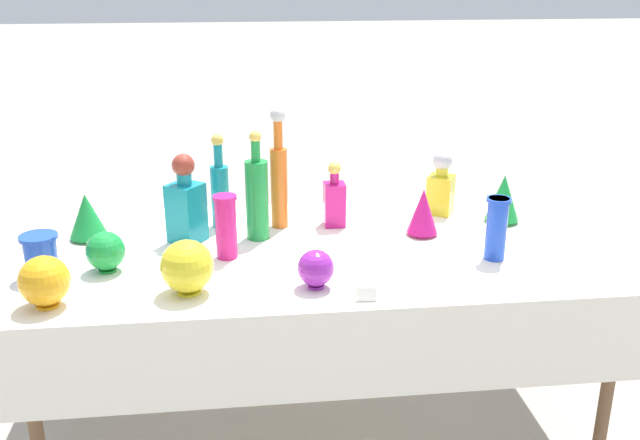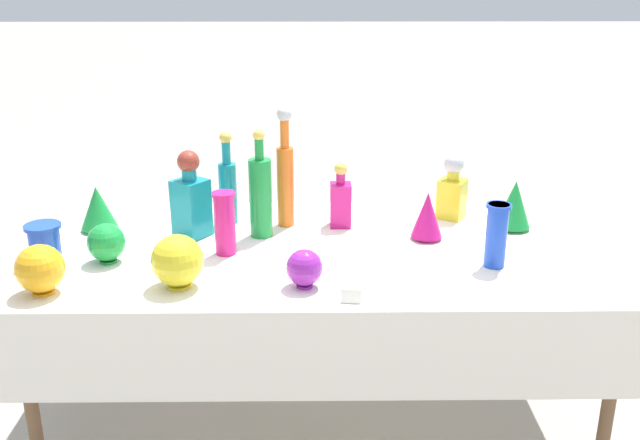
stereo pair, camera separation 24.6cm
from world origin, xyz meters
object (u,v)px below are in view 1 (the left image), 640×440
slender_vase_1 (41,254)px  round_bowl_1 (316,268)px  fluted_vase_2 (503,198)px  slender_vase_2 (497,227)px  round_bowl_0 (44,281)px  tall_bottle_1 (279,176)px  square_decanter_2 (334,200)px  tall_bottle_0 (220,190)px  round_bowl_3 (187,266)px  square_decanter_1 (186,204)px  fluted_vase_0 (423,211)px  slender_vase_0 (226,225)px  fluted_vase_1 (87,216)px  square_decanter_0 (441,186)px  round_bowl_2 (105,251)px  cardboard_box_behind_left (197,288)px  tall_bottle_2 (257,196)px

slender_vase_1 → round_bowl_1: slender_vase_1 is taller
fluted_vase_2 → round_bowl_1: size_ratio=1.54×
slender_vase_2 → fluted_vase_2: slender_vase_2 is taller
slender_vase_2 → round_bowl_0: slender_vase_2 is taller
tall_bottle_1 → square_decanter_2: bearing=-3.8°
square_decanter_2 → round_bowl_1: size_ratio=2.04×
tall_bottle_0 → round_bowl_3: (-0.09, -0.58, -0.06)m
tall_bottle_1 → square_decanter_1: 0.36m
fluted_vase_0 → round_bowl_3: 0.91m
slender_vase_0 → fluted_vase_1: 0.55m
square_decanter_0 → slender_vase_0: (-0.84, -0.36, 0.00)m
square_decanter_2 → fluted_vase_1: bearing=-177.6°
tall_bottle_1 → square_decanter_0: size_ratio=1.78×
round_bowl_3 → fluted_vase_1: bearing=127.6°
fluted_vase_1 → tall_bottle_0: bearing=9.7°
tall_bottle_1 → fluted_vase_0: tall_bottle_1 is taller
fluted_vase_0 → slender_vase_2: bearing=-52.6°
tall_bottle_1 → fluted_vase_0: 0.54m
slender_vase_0 → fluted_vase_1: (-0.50, 0.23, -0.03)m
fluted_vase_0 → fluted_vase_2: 0.35m
round_bowl_2 → cardboard_box_behind_left: size_ratio=0.31×
square_decanter_2 → slender_vase_1: bearing=-159.9°
tall_bottle_0 → cardboard_box_behind_left: size_ratio=0.81×
fluted_vase_2 → round_bowl_2: size_ratio=1.39×
slender_vase_0 → round_bowl_1: size_ratio=1.81×
fluted_vase_2 → round_bowl_0: 1.65m
tall_bottle_2 → slender_vase_2: tall_bottle_2 is taller
square_decanter_0 → round_bowl_1: size_ratio=2.10×
tall_bottle_1 → round_bowl_1: tall_bottle_1 is taller
tall_bottle_0 → fluted_vase_1: bearing=-170.3°
slender_vase_0 → round_bowl_2: bearing=-169.5°
tall_bottle_2 → fluted_vase_2: 0.94m
tall_bottle_0 → slender_vase_1: (-0.56, -0.40, -0.07)m
square_decanter_1 → slender_vase_0: square_decanter_1 is taller
tall_bottle_0 → round_bowl_3: size_ratio=2.10×
tall_bottle_2 → round_bowl_2: (-0.50, -0.24, -0.09)m
square_decanter_2 → slender_vase_0: bearing=-146.5°
slender_vase_0 → round_bowl_0: bearing=-149.2°
slender_vase_0 → round_bowl_0: slender_vase_0 is taller
square_decanter_1 → round_bowl_0: 0.61m
slender_vase_2 → round_bowl_2: 1.28m
round_bowl_3 → slender_vase_1: bearing=159.4°
tall_bottle_1 → tall_bottle_2: tall_bottle_1 is taller
tall_bottle_0 → slender_vase_0: 0.31m
slender_vase_0 → round_bowl_2: 0.39m
round_bowl_2 → cardboard_box_behind_left: (0.21, 1.08, -0.65)m
tall_bottle_2 → square_decanter_2: bearing=18.6°
tall_bottle_0 → round_bowl_3: 0.59m
fluted_vase_1 → fluted_vase_2: (1.54, -0.00, 0.01)m
tall_bottle_0 → slender_vase_1: size_ratio=2.51×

